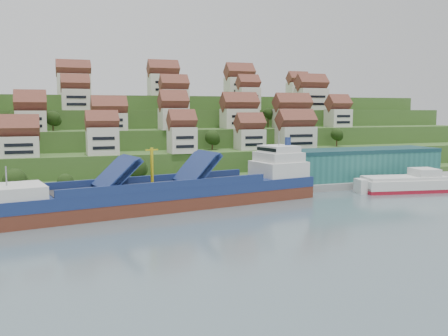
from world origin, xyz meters
name	(u,v)px	position (x,y,z in m)	size (l,w,h in m)	color
ground	(224,204)	(0.00, 0.00, 0.00)	(300.00, 300.00, 0.00)	slate
quay	(268,188)	(20.00, 15.00, 1.10)	(180.00, 14.00, 2.20)	gray
hillside	(147,141)	(0.00, 103.55, 10.66)	(260.00, 128.00, 31.00)	#2D4C1E
hillside_village	(167,110)	(-0.66, 62.09, 24.96)	(154.75, 64.42, 29.08)	beige
hillside_trees	(126,135)	(-18.79, 44.84, 16.75)	(137.39, 62.85, 31.01)	#213A13
warehouse	(353,164)	(52.00, 17.00, 7.20)	(60.00, 15.00, 10.00)	#276A64
flagpole	(270,171)	(18.11, 10.00, 6.88)	(1.28, 0.16, 8.00)	gray
cargo_ship	(177,194)	(-13.00, -0.12, 3.54)	(85.91, 28.14, 18.92)	#5E2B1C
second_ship	(406,184)	(59.90, 0.11, 2.33)	(27.89, 14.21, 7.72)	maroon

